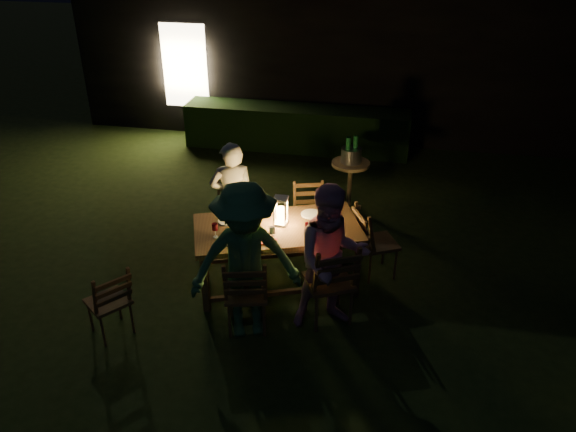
% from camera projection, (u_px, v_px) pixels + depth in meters
% --- Properties ---
extents(garden_envelope, '(40.00, 40.00, 3.20)m').
position_uv_depth(garden_envelope, '(340.00, 39.00, 12.00)').
color(garden_envelope, black).
rests_on(garden_envelope, ground).
extents(dining_table, '(2.13, 1.57, 0.80)m').
position_uv_depth(dining_table, '(277.00, 233.00, 6.56)').
color(dining_table, '#492D18').
rests_on(dining_table, ground).
extents(chair_near_left, '(0.55, 0.57, 1.00)m').
position_uv_depth(chair_near_left, '(247.00, 305.00, 6.03)').
color(chair_near_left, '#492D18').
rests_on(chair_near_left, ground).
extents(chair_near_right, '(0.67, 0.68, 1.09)m').
position_uv_depth(chair_near_right, '(329.00, 295.00, 6.14)').
color(chair_near_right, '#492D18').
rests_on(chair_near_right, ground).
extents(chair_far_left, '(0.53, 0.56, 0.98)m').
position_uv_depth(chair_far_left, '(235.00, 234.00, 7.36)').
color(chair_far_left, '#492D18').
rests_on(chair_far_left, ground).
extents(chair_far_right, '(0.52, 0.54, 0.92)m').
position_uv_depth(chair_far_right, '(310.00, 229.00, 7.51)').
color(chair_far_right, '#492D18').
rests_on(chair_far_right, ground).
extents(chair_end, '(0.62, 0.60, 0.99)m').
position_uv_depth(chair_end, '(376.00, 253.00, 6.94)').
color(chair_end, '#492D18').
rests_on(chair_end, ground).
extents(chair_spare, '(0.59, 0.58, 0.90)m').
position_uv_depth(chair_spare, '(111.00, 313.00, 5.96)').
color(chair_spare, '#492D18').
rests_on(chair_spare, ground).
extents(person_house_side, '(0.66, 0.55, 1.55)m').
position_uv_depth(person_house_side, '(233.00, 200.00, 7.17)').
color(person_house_side, beige).
rests_on(person_house_side, ground).
extents(person_opp_right, '(0.98, 0.88, 1.67)m').
position_uv_depth(person_opp_right, '(332.00, 259.00, 5.86)').
color(person_opp_right, '#C587A1').
rests_on(person_opp_right, ground).
extents(person_opp_left, '(1.30, 1.02, 1.77)m').
position_uv_depth(person_opp_left, '(246.00, 262.00, 5.70)').
color(person_opp_left, '#376F3D').
rests_on(person_opp_left, ground).
extents(lantern, '(0.16, 0.16, 0.35)m').
position_uv_depth(lantern, '(281.00, 212.00, 6.49)').
color(lantern, white).
rests_on(lantern, dining_table).
extents(plate_far_left, '(0.25, 0.25, 0.01)m').
position_uv_depth(plate_far_left, '(228.00, 221.00, 6.62)').
color(plate_far_left, white).
rests_on(plate_far_left, dining_table).
extents(plate_near_left, '(0.25, 0.25, 0.01)m').
position_uv_depth(plate_near_left, '(231.00, 240.00, 6.24)').
color(plate_near_left, white).
rests_on(plate_near_left, dining_table).
extents(plate_far_right, '(0.25, 0.25, 0.01)m').
position_uv_depth(plate_far_right, '(311.00, 214.00, 6.77)').
color(plate_far_right, white).
rests_on(plate_far_right, dining_table).
extents(plate_near_right, '(0.25, 0.25, 0.01)m').
position_uv_depth(plate_near_right, '(319.00, 232.00, 6.39)').
color(plate_near_right, white).
rests_on(plate_near_right, dining_table).
extents(wineglass_a, '(0.06, 0.06, 0.18)m').
position_uv_depth(wineglass_a, '(249.00, 211.00, 6.67)').
color(wineglass_a, '#59070F').
rests_on(wineglass_a, dining_table).
extents(wineglass_b, '(0.06, 0.06, 0.18)m').
position_uv_depth(wineglass_b, '(215.00, 231.00, 6.27)').
color(wineglass_b, '#59070F').
rests_on(wineglass_b, dining_table).
extents(wineglass_c, '(0.06, 0.06, 0.18)m').
position_uv_depth(wineglass_c, '(307.00, 230.00, 6.28)').
color(wineglass_c, '#59070F').
rests_on(wineglass_c, dining_table).
extents(wineglass_d, '(0.06, 0.06, 0.18)m').
position_uv_depth(wineglass_d, '(326.00, 209.00, 6.72)').
color(wineglass_d, '#59070F').
rests_on(wineglass_d, dining_table).
extents(wineglass_e, '(0.06, 0.06, 0.18)m').
position_uv_depth(wineglass_e, '(272.00, 234.00, 6.20)').
color(wineglass_e, silver).
rests_on(wineglass_e, dining_table).
extents(bottle_table, '(0.07, 0.07, 0.28)m').
position_uv_depth(bottle_table, '(256.00, 218.00, 6.41)').
color(bottle_table, '#0F471E').
rests_on(bottle_table, dining_table).
extents(napkin_left, '(0.18, 0.14, 0.01)m').
position_uv_depth(napkin_left, '(268.00, 242.00, 6.22)').
color(napkin_left, red).
rests_on(napkin_left, dining_table).
extents(napkin_right, '(0.18, 0.14, 0.01)m').
position_uv_depth(napkin_right, '(329.00, 235.00, 6.34)').
color(napkin_right, red).
rests_on(napkin_right, dining_table).
extents(phone, '(0.14, 0.07, 0.01)m').
position_uv_depth(phone, '(226.00, 244.00, 6.17)').
color(phone, black).
rests_on(phone, dining_table).
extents(side_table, '(0.57, 0.57, 0.77)m').
position_uv_depth(side_table, '(351.00, 168.00, 8.30)').
color(side_table, brown).
rests_on(side_table, ground).
extents(ice_bucket, '(0.30, 0.30, 0.22)m').
position_uv_depth(ice_bucket, '(351.00, 155.00, 8.20)').
color(ice_bucket, '#A5A8AD').
rests_on(ice_bucket, side_table).
extents(bottle_bucket_a, '(0.07, 0.07, 0.32)m').
position_uv_depth(bottle_bucket_a, '(348.00, 153.00, 8.15)').
color(bottle_bucket_a, '#0F471E').
rests_on(bottle_bucket_a, side_table).
extents(bottle_bucket_b, '(0.07, 0.07, 0.32)m').
position_uv_depth(bottle_bucket_b, '(355.00, 151.00, 8.20)').
color(bottle_bucket_b, '#0F471E').
rests_on(bottle_bucket_b, side_table).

